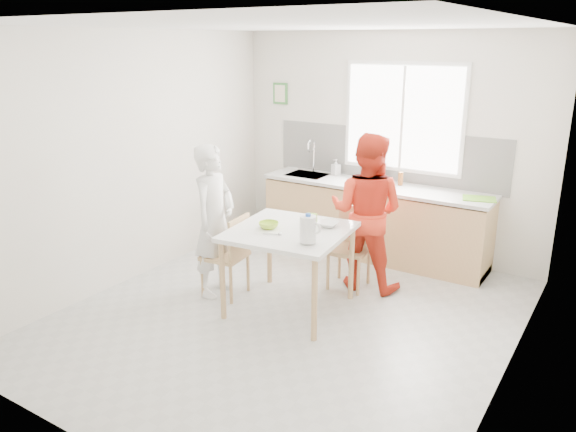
# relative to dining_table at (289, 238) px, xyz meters

# --- Properties ---
(ground) EXTENTS (4.50, 4.50, 0.00)m
(ground) POSITION_rel_dining_table_xyz_m (0.09, -0.16, -0.75)
(ground) COLOR #B7B7B2
(ground) RESTS_ON ground
(room_shell) EXTENTS (4.50, 4.50, 4.50)m
(room_shell) POSITION_rel_dining_table_xyz_m (0.09, -0.16, 0.90)
(room_shell) COLOR silver
(room_shell) RESTS_ON ground
(window) EXTENTS (1.50, 0.06, 1.30)m
(window) POSITION_rel_dining_table_xyz_m (0.29, 2.07, 0.95)
(window) COLOR white
(window) RESTS_ON room_shell
(backsplash) EXTENTS (3.00, 0.02, 0.65)m
(backsplash) POSITION_rel_dining_table_xyz_m (0.09, 2.08, 0.48)
(backsplash) COLOR white
(backsplash) RESTS_ON room_shell
(picture_frame) EXTENTS (0.22, 0.03, 0.28)m
(picture_frame) POSITION_rel_dining_table_xyz_m (-1.46, 2.07, 1.15)
(picture_frame) COLOR #3F883E
(picture_frame) RESTS_ON room_shell
(kitchen_counter) EXTENTS (2.84, 0.64, 1.37)m
(kitchen_counter) POSITION_rel_dining_table_xyz_m (0.09, 1.79, -0.33)
(kitchen_counter) COLOR tan
(kitchen_counter) RESTS_ON ground
(dining_table) EXTENTS (1.20, 1.20, 0.83)m
(dining_table) POSITION_rel_dining_table_xyz_m (0.00, 0.00, 0.00)
(dining_table) COLOR white
(dining_table) RESTS_ON ground
(chair_left) EXTENTS (0.45, 0.45, 0.88)m
(chair_left) POSITION_rel_dining_table_xyz_m (-0.68, -0.08, -0.26)
(chair_left) COLOR tan
(chair_left) RESTS_ON ground
(chair_far) EXTENTS (0.44, 0.44, 0.87)m
(chair_far) POSITION_rel_dining_table_xyz_m (0.26, 0.85, -0.27)
(chair_far) COLOR tan
(chair_far) RESTS_ON ground
(person_white) EXTENTS (0.44, 0.62, 1.60)m
(person_white) POSITION_rel_dining_table_xyz_m (-0.86, -0.10, 0.05)
(person_white) COLOR white
(person_white) RESTS_ON ground
(person_red) EXTENTS (0.88, 0.72, 1.68)m
(person_red) POSITION_rel_dining_table_xyz_m (0.40, 0.90, 0.09)
(person_red) COLOR red
(person_red) RESTS_ON ground
(bowl_green) EXTENTS (0.21, 0.21, 0.06)m
(bowl_green) POSITION_rel_dining_table_xyz_m (-0.19, -0.07, 0.12)
(bowl_green) COLOR #A4D230
(bowl_green) RESTS_ON dining_table
(bowl_white) EXTENTS (0.22, 0.22, 0.05)m
(bowl_white) POSITION_rel_dining_table_xyz_m (0.27, 0.28, 0.11)
(bowl_white) COLOR white
(bowl_white) RESTS_ON dining_table
(milk_jug) EXTENTS (0.21, 0.15, 0.26)m
(milk_jug) POSITION_rel_dining_table_xyz_m (0.35, -0.24, 0.23)
(milk_jug) COLOR white
(milk_jug) RESTS_ON dining_table
(green_box) EXTENTS (0.11, 0.11, 0.09)m
(green_box) POSITION_rel_dining_table_xyz_m (0.07, 0.29, 0.13)
(green_box) COLOR #77BC2B
(green_box) RESTS_ON dining_table
(spoon) EXTENTS (0.15, 0.08, 0.01)m
(spoon) POSITION_rel_dining_table_xyz_m (-0.06, -0.23, 0.10)
(spoon) COLOR #A5A5AA
(spoon) RESTS_ON dining_table
(cutting_board) EXTENTS (0.41, 0.34, 0.01)m
(cutting_board) POSITION_rel_dining_table_xyz_m (1.34, 1.77, 0.18)
(cutting_board) COLOR #6CB82A
(cutting_board) RESTS_ON kitchen_counter
(wine_bottle_a) EXTENTS (0.07, 0.07, 0.32)m
(wine_bottle_a) POSITION_rel_dining_table_xyz_m (0.08, 1.93, 0.33)
(wine_bottle_a) COLOR black
(wine_bottle_a) RESTS_ON kitchen_counter
(wine_bottle_b) EXTENTS (0.07, 0.07, 0.30)m
(wine_bottle_b) POSITION_rel_dining_table_xyz_m (0.12, 1.95, 0.32)
(wine_bottle_b) COLOR black
(wine_bottle_b) RESTS_ON kitchen_counter
(jar_amber) EXTENTS (0.06, 0.06, 0.16)m
(jar_amber) POSITION_rel_dining_table_xyz_m (0.37, 1.90, 0.25)
(jar_amber) COLOR brown
(jar_amber) RESTS_ON kitchen_counter
(soap_bottle) EXTENTS (0.12, 0.12, 0.20)m
(soap_bottle) POSITION_rel_dining_table_xyz_m (-0.54, 1.98, 0.27)
(soap_bottle) COLOR #999999
(soap_bottle) RESTS_ON kitchen_counter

